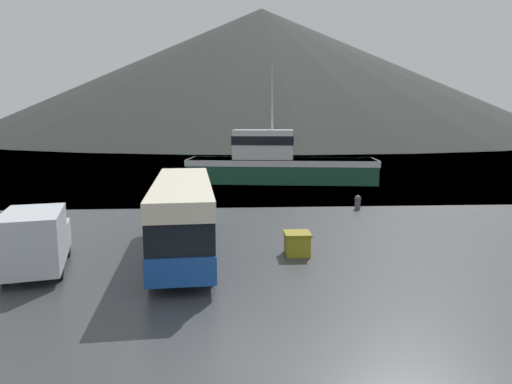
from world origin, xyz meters
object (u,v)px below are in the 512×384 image
(tour_bus, at_px, (183,213))
(small_boat, at_px, (306,176))
(storage_bin, at_px, (297,243))
(fishing_boat, at_px, (277,163))
(delivery_van, at_px, (36,239))

(tour_bus, relative_size, small_boat, 1.93)
(storage_bin, bearing_deg, small_boat, 79.36)
(storage_bin, height_order, small_boat, small_boat)
(tour_bus, relative_size, fishing_boat, 0.60)
(fishing_boat, bearing_deg, tour_bus, -8.39)
(tour_bus, bearing_deg, small_boat, 63.61)
(tour_bus, xyz_separation_m, small_boat, (10.04, 24.95, -1.37))
(tour_bus, distance_m, storage_bin, 5.46)
(delivery_van, bearing_deg, tour_bus, 6.91)
(delivery_van, distance_m, fishing_boat, 29.69)
(tour_bus, xyz_separation_m, storage_bin, (5.26, -0.52, -1.38))
(fishing_boat, height_order, small_boat, fishing_boat)
(fishing_boat, bearing_deg, storage_bin, 3.54)
(delivery_van, bearing_deg, small_boat, 45.78)
(fishing_boat, xyz_separation_m, small_boat, (3.01, 0.37, -1.38))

